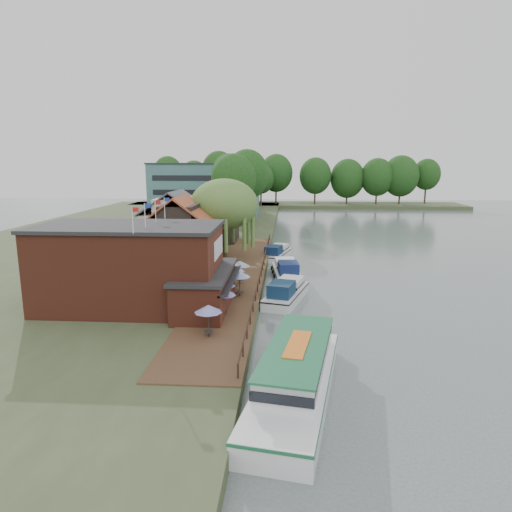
{
  "coord_description": "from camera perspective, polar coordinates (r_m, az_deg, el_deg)",
  "views": [
    {
      "loc": [
        -2.6,
        -38.43,
        13.45
      ],
      "look_at": [
        -6.0,
        12.0,
        3.0
      ],
      "focal_mm": 32.0,
      "sensor_mm": 36.0,
      "label": 1
    }
  ],
  "objects": [
    {
      "name": "umbrella_3",
      "position": [
        42.74,
        -2.06,
        -3.47
      ],
      "size": [
        2.07,
        2.07,
        2.38
      ],
      "primitive_type": null,
      "color": "navy",
      "rests_on": "quay_deck"
    },
    {
      "name": "umbrella_0",
      "position": [
        33.16,
        -5.96,
        -8.06
      ],
      "size": [
        2.03,
        2.03,
        2.38
      ],
      "primitive_type": null,
      "color": "navy",
      "rests_on": "quay_deck"
    },
    {
      "name": "pub",
      "position": [
        40.11,
        -12.76,
        -1.29
      ],
      "size": [
        20.0,
        11.0,
        7.3
      ],
      "primitive_type": null,
      "color": "maroon",
      "rests_on": "land_bank"
    },
    {
      "name": "hotel_block",
      "position": [
        110.34,
        -6.34,
        8.34
      ],
      "size": [
        25.4,
        12.4,
        12.3
      ],
      "primitive_type": null,
      "color": "#38666B",
      "rests_on": "land_bank"
    },
    {
      "name": "willow",
      "position": [
        58.42,
        -3.96,
        4.54
      ],
      "size": [
        8.6,
        8.6,
        10.43
      ],
      "primitive_type": null,
      "color": "#476B2D",
      "rests_on": "land_bank"
    },
    {
      "name": "quay_deck",
      "position": [
        50.29,
        -2.43,
        -2.61
      ],
      "size": [
        6.0,
        50.0,
        0.1
      ],
      "primitive_type": "cube",
      "color": "#47301E",
      "rests_on": "land_bank"
    },
    {
      "name": "umbrella_5",
      "position": [
        47.14,
        -2.03,
        -2.02
      ],
      "size": [
        2.13,
        2.13,
        2.38
      ],
      "primitive_type": null,
      "color": "navy",
      "rests_on": "quay_deck"
    },
    {
      "name": "bank_tree_4",
      "position": [
        125.24,
        -3.18,
        8.82
      ],
      "size": [
        8.78,
        8.78,
        12.45
      ],
      "primitive_type": null,
      "color": "#143811",
      "rests_on": "land_bank"
    },
    {
      "name": "cottage_c",
      "position": [
        72.8,
        -5.2,
        5.17
      ],
      "size": [
        7.6,
        7.6,
        8.5
      ],
      "primitive_type": null,
      "color": "black",
      "rests_on": "land_bank"
    },
    {
      "name": "umbrella_4",
      "position": [
        44.9,
        -2.78,
        -2.73
      ],
      "size": [
        2.18,
        2.18,
        2.38
      ],
      "primitive_type": null,
      "color": "navy",
      "rests_on": "quay_deck"
    },
    {
      "name": "cottage_a",
      "position": [
        54.5,
        -9.35,
        2.87
      ],
      "size": [
        8.6,
        7.6,
        8.5
      ],
      "primitive_type": null,
      "color": "black",
      "rests_on": "land_bank"
    },
    {
      "name": "ground",
      "position": [
        40.8,
        7.36,
        -7.67
      ],
      "size": [
        260.0,
        260.0,
        0.0
      ],
      "primitive_type": "plane",
      "color": "#4D5957",
      "rests_on": "ground"
    },
    {
      "name": "bank_tree_1",
      "position": [
        90.59,
        -1.12,
        8.53
      ],
      "size": [
        8.5,
        8.5,
        14.93
      ],
      "primitive_type": null,
      "color": "#143811",
      "rests_on": "land_bank"
    },
    {
      "name": "cruiser_1",
      "position": [
        53.43,
        3.83,
        -1.61
      ],
      "size": [
        4.23,
        10.15,
        2.39
      ],
      "primitive_type": null,
      "rotation": [
        0.0,
        0.0,
        0.11
      ],
      "color": "silver",
      "rests_on": "ground"
    },
    {
      "name": "bank_tree_3",
      "position": [
        118.88,
        -3.65,
        8.86
      ],
      "size": [
        7.22,
        7.22,
        13.29
      ],
      "primitive_type": null,
      "color": "#143811",
      "rests_on": "land_bank"
    },
    {
      "name": "quay_rail",
      "position": [
        50.44,
        0.68,
        -2.02
      ],
      "size": [
        0.2,
        49.0,
        1.0
      ],
      "primitive_type": null,
      "color": "black",
      "rests_on": "land_bank"
    },
    {
      "name": "cottage_b",
      "position": [
        64.83,
        -9.95,
        4.24
      ],
      "size": [
        9.6,
        8.6,
        8.5
      ],
      "primitive_type": null,
      "color": "beige",
      "rests_on": "land_bank"
    },
    {
      "name": "bank_tree_0",
      "position": [
        79.33,
        -2.8,
        7.7
      ],
      "size": [
        7.7,
        7.7,
        13.92
      ],
      "primitive_type": null,
      "color": "#143811",
      "rests_on": "land_bank"
    },
    {
      "name": "cruiser_2",
      "position": [
        64.48,
        2.63,
        0.59
      ],
      "size": [
        5.1,
        9.37,
        2.13
      ],
      "primitive_type": null,
      "rotation": [
        0.0,
        0.0,
        -0.26
      ],
      "color": "silver",
      "rests_on": "ground"
    },
    {
      "name": "cruiser_0",
      "position": [
        44.95,
        3.81,
        -4.22
      ],
      "size": [
        5.45,
        10.06,
        2.31
      ],
      "primitive_type": null,
      "rotation": [
        0.0,
        0.0,
        -0.26
      ],
      "color": "silver",
      "rests_on": "ground"
    },
    {
      "name": "swan",
      "position": [
        31.07,
        4.17,
        -13.56
      ],
      "size": [
        0.44,
        0.44,
        0.44
      ],
      "primitive_type": "sphere",
      "color": "white",
      "rests_on": "ground"
    },
    {
      "name": "bank_tree_5",
      "position": [
        131.77,
        0.63,
        8.87
      ],
      "size": [
        7.39,
        7.39,
        11.97
      ],
      "primitive_type": null,
      "color": "#143811",
      "rests_on": "land_bank"
    },
    {
      "name": "land_bank",
      "position": [
        79.44,
        -16.38,
        1.82
      ],
      "size": [
        50.0,
        140.0,
        1.0
      ],
      "primitive_type": "cube",
      "color": "#384728",
      "rests_on": "ground"
    },
    {
      "name": "bank_tree_2",
      "position": [
        96.08,
        -3.36,
        8.47
      ],
      "size": [
        7.2,
        7.2,
        14.19
      ],
      "primitive_type": null,
      "color": "#143811",
      "rests_on": "land_bank"
    },
    {
      "name": "tour_boat",
      "position": [
        27.11,
        4.94,
        -14.38
      ],
      "size": [
        6.44,
        14.77,
        3.12
      ],
      "primitive_type": null,
      "rotation": [
        0.0,
        0.0,
        -0.17
      ],
      "color": "silver",
      "rests_on": "ground"
    },
    {
      "name": "umbrella_1",
      "position": [
        37.12,
        -4.22,
        -5.86
      ],
      "size": [
        2.23,
        2.23,
        2.38
      ],
      "primitive_type": null,
      "color": "#1F1A91",
      "rests_on": "quay_deck"
    },
    {
      "name": "umbrella_2",
      "position": [
        39.78,
        -3.95,
        -4.64
      ],
      "size": [
        1.95,
        1.95,
        2.38
      ],
      "primitive_type": null,
      "color": "navy",
      "rests_on": "quay_deck"
    }
  ]
}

